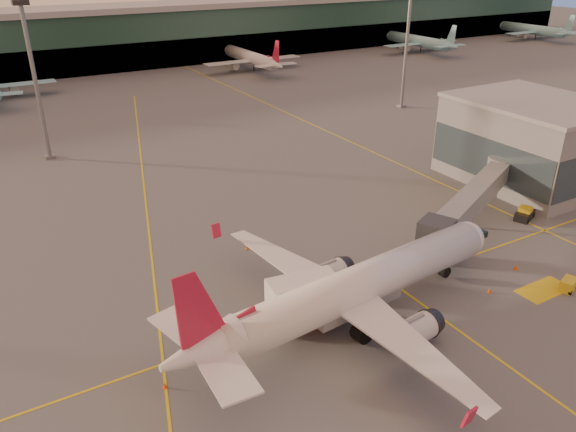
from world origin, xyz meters
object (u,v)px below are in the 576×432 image
catering_truck (303,299)px  gpu_cart (568,285)px  pushback_tug (525,214)px  main_airplane (352,290)px

catering_truck → gpu_cart: 28.85m
catering_truck → gpu_cart: (27.31, -9.03, -2.27)m
gpu_cart → pushback_tug: bearing=34.5°
main_airplane → gpu_cart: bearing=-22.3°
main_airplane → catering_truck: 4.63m
main_airplane → pushback_tug: (33.73, 7.06, -3.04)m
main_airplane → catering_truck: main_airplane is taller
catering_truck → gpu_cart: bearing=-10.8°
gpu_cart → catering_truck: bearing=143.0°
main_airplane → gpu_cart: main_airplane is taller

